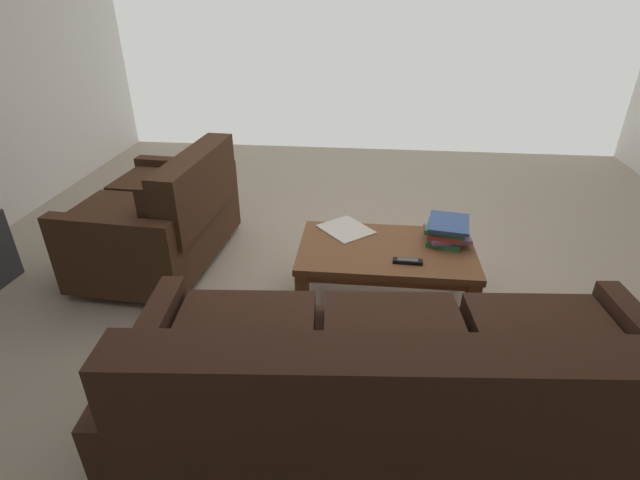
{
  "coord_description": "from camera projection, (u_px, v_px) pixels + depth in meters",
  "views": [
    {
      "loc": [
        -0.03,
        2.66,
        1.73
      ],
      "look_at": [
        0.17,
        0.67,
        0.66
      ],
      "focal_mm": 26.71,
      "sensor_mm": 36.0,
      "label": 1
    }
  ],
  "objects": [
    {
      "name": "tv_remote",
      "position": [
        408.0,
        261.0,
        2.57
      ],
      "size": [
        0.16,
        0.05,
        0.02
      ],
      "color": "black",
      "rests_on": "coffee_table"
    },
    {
      "name": "ground_plane",
      "position": [
        356.0,
        282.0,
        3.16
      ],
      "size": [
        5.8,
        5.83,
        0.01
      ],
      "primitive_type": "cube",
      "color": "tan"
    },
    {
      "name": "loveseat_near",
      "position": [
        164.0,
        216.0,
        3.22
      ],
      "size": [
        0.87,
        1.21,
        0.8
      ],
      "color": "black",
      "rests_on": "ground"
    },
    {
      "name": "sofa_main",
      "position": [
        399.0,
        400.0,
        1.78
      ],
      "size": [
        2.08,
        1.03,
        0.85
      ],
      "color": "black",
      "rests_on": "ground"
    },
    {
      "name": "coffee_table",
      "position": [
        386.0,
        257.0,
        2.76
      ],
      "size": [
        1.0,
        0.6,
        0.4
      ],
      "color": "brown",
      "rests_on": "ground"
    },
    {
      "name": "loose_magazine",
      "position": [
        346.0,
        229.0,
        2.93
      ],
      "size": [
        0.38,
        0.39,
        0.01
      ],
      "primitive_type": "cube",
      "rotation": [
        0.0,
        0.0,
        0.71
      ],
      "color": "silver",
      "rests_on": "coffee_table"
    },
    {
      "name": "book_stack",
      "position": [
        447.0,
        231.0,
        2.77
      ],
      "size": [
        0.28,
        0.3,
        0.13
      ],
      "color": "#337F51",
      "rests_on": "coffee_table"
    }
  ]
}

